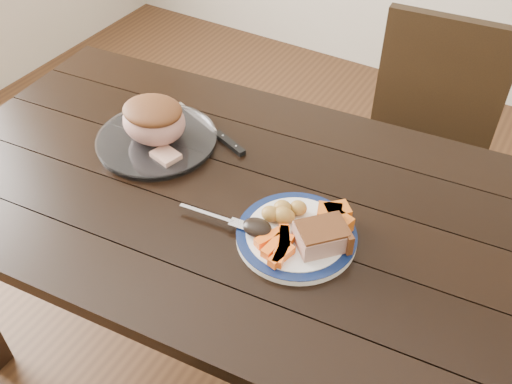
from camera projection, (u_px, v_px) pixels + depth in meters
The scene contains 15 objects.
ground at pixel (239, 353), 1.94m from camera, with size 4.00×4.00×0.00m, color #472B16.
dining_table at pixel (234, 217), 1.49m from camera, with size 1.67×1.04×0.75m.
chair_far at pixel (423, 143), 1.94m from camera, with size 0.46×0.47×0.93m.
dinner_plate at pixel (296, 236), 1.31m from camera, with size 0.28×0.28×0.02m, color white.
plate_rim at pixel (297, 234), 1.30m from camera, with size 0.28×0.28×0.02m, color #0D1B44.
serving_platter at pixel (157, 141), 1.57m from camera, with size 0.32×0.32×0.02m, color white.
pork_slice at pixel (321, 237), 1.25m from camera, with size 0.11×0.08×0.05m, color tan.
roasted_potatoes at pixel (284, 212), 1.32m from camera, with size 0.09×0.09×0.04m.
carrot_batons at pixel (280, 245), 1.25m from camera, with size 0.09×0.12×0.02m.
pumpkin_wedges at pixel (335, 217), 1.31m from camera, with size 0.10×0.09×0.04m.
dark_mushroom at pixel (257, 228), 1.29m from camera, with size 0.07×0.05×0.03m, color black.
fork at pixel (219, 218), 1.33m from camera, with size 0.18×0.04×0.00m.
roast_joint at pixel (154, 122), 1.52m from camera, with size 0.18×0.15×0.12m, color tan.
cut_slice at pixel (166, 156), 1.49m from camera, with size 0.07×0.06×0.02m, color tan.
carving_knife at pixel (221, 137), 1.58m from camera, with size 0.31×0.13×0.01m.
Camera 1 is at (0.59, -0.88, 1.72)m, focal length 40.00 mm.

